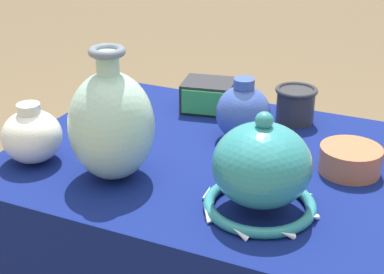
# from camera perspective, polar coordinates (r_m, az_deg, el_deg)

# --- Properties ---
(display_table) EXTENTS (0.98, 0.75, 0.68)m
(display_table) POSITION_cam_1_polar(r_m,az_deg,el_deg) (1.41, 2.42, -4.91)
(display_table) COLOR brown
(display_table) RESTS_ON ground_plane
(vase_tall_bulbous) EXTENTS (0.19, 0.19, 0.29)m
(vase_tall_bulbous) POSITION_cam_1_polar(r_m,az_deg,el_deg) (1.26, -7.82, 1.22)
(vase_tall_bulbous) COLOR #A8CCB7
(vase_tall_bulbous) RESTS_ON display_table
(vase_dome_bell) EXTENTS (0.24, 0.24, 0.21)m
(vase_dome_bell) POSITION_cam_1_polar(r_m,az_deg,el_deg) (1.15, 6.75, -3.28)
(vase_dome_bell) COLOR teal
(vase_dome_bell) RESTS_ON display_table
(mosaic_tile_box) EXTENTS (0.16, 0.15, 0.08)m
(mosaic_tile_box) POSITION_cam_1_polar(r_m,az_deg,el_deg) (1.65, 1.59, 4.05)
(mosaic_tile_box) COLOR #232328
(mosaic_tile_box) RESTS_ON display_table
(pot_squat_terracotta) EXTENTS (0.14, 0.14, 0.06)m
(pot_squat_terracotta) POSITION_cam_1_polar(r_m,az_deg,el_deg) (1.35, 15.09, -2.14)
(pot_squat_terracotta) COLOR #BC6642
(pot_squat_terracotta) RESTS_ON display_table
(cup_wide_charcoal) EXTENTS (0.11, 0.11, 0.10)m
(cup_wide_charcoal) POSITION_cam_1_polar(r_m,az_deg,el_deg) (1.58, 10.00, 3.19)
(cup_wide_charcoal) COLOR #2D2D33
(cup_wide_charcoal) RESTS_ON display_table
(jar_round_cobalt) EXTENTS (0.14, 0.14, 0.16)m
(jar_round_cobalt) POSITION_cam_1_polar(r_m,az_deg,el_deg) (1.46, 4.96, 2.39)
(jar_round_cobalt) COLOR #3851A8
(jar_round_cobalt) RESTS_ON display_table
(jar_round_ivory) EXTENTS (0.14, 0.14, 0.14)m
(jar_round_ivory) POSITION_cam_1_polar(r_m,az_deg,el_deg) (1.39, -15.26, 0.12)
(jar_round_ivory) COLOR white
(jar_round_ivory) RESTS_ON display_table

